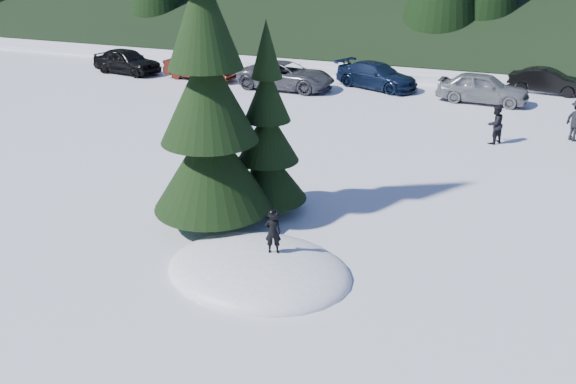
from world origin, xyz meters
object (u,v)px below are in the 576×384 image
at_px(car_1, 201,67).
at_px(spruce_short, 268,141).
at_px(car_0, 127,61).
at_px(car_3, 377,76).
at_px(car_2, 286,76).
at_px(car_5, 548,81).
at_px(child_skier, 273,232).
at_px(spruce_tall, 208,107).
at_px(adult_0, 495,124).
at_px(car_4, 483,88).

bearing_deg(car_1, spruce_short, -139.71).
xyz_separation_m(car_0, car_3, (15.17, 1.95, -0.07)).
relative_size(car_1, car_2, 0.85).
distance_m(car_3, car_5, 8.95).
bearing_deg(car_0, child_skier, -126.74).
bearing_deg(child_skier, spruce_tall, -52.80).
distance_m(spruce_tall, car_1, 19.51).
height_order(spruce_tall, car_1, spruce_tall).
bearing_deg(child_skier, car_2, -88.16).
bearing_deg(car_0, car_3, -74.48).
bearing_deg(car_5, child_skier, 172.52).
xyz_separation_m(spruce_short, car_2, (-5.63, 14.64, -1.37)).
distance_m(child_skier, car_3, 19.89).
height_order(spruce_short, car_0, spruce_short).
distance_m(child_skier, car_5, 22.89).
height_order(spruce_short, car_1, spruce_short).
xyz_separation_m(adult_0, car_1, (-16.73, 6.00, -0.04)).
bearing_deg(adult_0, car_0, -69.82).
xyz_separation_m(car_1, car_5, (18.69, 4.06, -0.10)).
bearing_deg(car_5, car_1, 109.99).
distance_m(child_skier, car_0, 25.15).
relative_size(spruce_short, car_3, 1.13).
relative_size(spruce_tall, car_5, 2.22).
bearing_deg(car_0, car_2, -82.50).
xyz_separation_m(child_skier, car_3, (-2.62, 19.71, -0.31)).
bearing_deg(car_2, adult_0, -116.47).
bearing_deg(spruce_tall, spruce_short, 54.46).
distance_m(car_2, car_3, 4.95).
distance_m(spruce_short, adult_0, 10.67).
xyz_separation_m(adult_0, car_0, (-21.84, 5.74, -0.01)).
distance_m(spruce_tall, spruce_short, 2.11).
relative_size(adult_0, car_1, 0.35).
bearing_deg(spruce_short, adult_0, 58.52).
relative_size(child_skier, car_2, 0.20).
bearing_deg(car_5, car_0, 108.03).
distance_m(child_skier, adult_0, 12.69).
relative_size(spruce_tall, car_3, 1.81).
bearing_deg(child_skier, car_1, -75.01).
relative_size(car_1, car_4, 1.02).
bearing_deg(car_1, spruce_tall, -144.57).
bearing_deg(child_skier, car_4, -119.38).
bearing_deg(car_3, car_0, 118.34).
bearing_deg(car_5, adult_0, 176.68).
height_order(spruce_tall, spruce_short, spruce_tall).
height_order(spruce_short, adult_0, spruce_short).
bearing_deg(car_4, car_1, 96.04).
bearing_deg(car_1, child_skier, -141.25).
height_order(car_3, car_4, car_4).
xyz_separation_m(car_0, car_1, (5.11, 0.26, -0.03)).
relative_size(car_0, car_4, 1.03).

